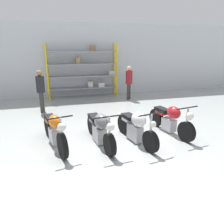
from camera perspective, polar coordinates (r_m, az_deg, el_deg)
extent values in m
plane|color=#9EA3A0|center=(6.27, 0.93, -7.18)|extent=(30.00, 30.00, 0.00)
cube|color=silver|center=(11.55, -7.11, 13.24)|extent=(30.00, 0.08, 3.60)
cylinder|color=yellow|center=(10.86, -16.54, 9.89)|extent=(0.08, 0.08, 2.65)
cylinder|color=yellow|center=(11.28, 1.26, 10.84)|extent=(0.08, 0.08, 2.65)
cylinder|color=yellow|center=(11.41, -16.48, 10.22)|extent=(0.08, 0.08, 2.65)
cylinder|color=yellow|center=(11.80, 0.52, 11.13)|extent=(0.08, 0.08, 2.65)
cube|color=gray|center=(11.34, -7.49, 6.27)|extent=(3.40, 0.55, 0.05)
cube|color=gray|center=(11.25, -7.61, 9.26)|extent=(3.40, 0.55, 0.05)
cube|color=gray|center=(11.18, -7.74, 12.30)|extent=(3.40, 0.55, 0.05)
cube|color=gray|center=(11.14, -7.86, 15.37)|extent=(3.40, 0.55, 0.05)
cube|color=tan|center=(11.27, -8.87, 13.17)|extent=(0.22, 0.26, 0.29)
cube|color=silver|center=(11.42, -5.64, 7.27)|extent=(0.27, 0.22, 0.29)
cube|color=silver|center=(11.55, -0.16, 10.23)|extent=(0.32, 0.24, 0.19)
cube|color=#A87F51|center=(11.36, -5.01, 16.29)|extent=(0.25, 0.19, 0.27)
cube|color=silver|center=(11.41, -2.81, 7.12)|extent=(0.31, 0.21, 0.21)
cylinder|color=black|center=(5.31, -12.82, -8.58)|extent=(0.26, 0.64, 0.63)
cylinder|color=black|center=(6.62, -16.27, -3.59)|extent=(0.26, 0.64, 0.63)
cube|color=#ADADB2|center=(6.01, -14.84, -5.92)|extent=(0.31, 0.47, 0.36)
ellipsoid|color=orange|center=(5.70, -14.77, -2.38)|extent=(0.39, 0.54, 0.34)
cube|color=black|center=(6.18, -15.86, -1.43)|extent=(0.34, 0.52, 0.10)
cube|color=orange|center=(6.29, -15.98, -1.97)|extent=(0.28, 0.37, 0.12)
cylinder|color=#ADADB2|center=(5.19, -13.13, -5.08)|extent=(0.06, 0.06, 0.69)
sphere|color=silver|center=(5.08, -13.02, -3.87)|extent=(0.20, 0.20, 0.20)
cylinder|color=black|center=(5.10, -13.48, -1.40)|extent=(0.60, 0.18, 0.04)
cylinder|color=black|center=(5.32, -0.62, -8.54)|extent=(0.21, 0.57, 0.56)
cylinder|color=black|center=(6.57, -5.20, -3.41)|extent=(0.21, 0.57, 0.56)
cube|color=#ADADB2|center=(5.99, -3.31, -5.78)|extent=(0.32, 0.53, 0.42)
ellipsoid|color=slate|center=(5.68, -2.84, -2.44)|extent=(0.41, 0.59, 0.40)
cube|color=black|center=(6.20, -4.52, -1.33)|extent=(0.34, 0.56, 0.10)
cube|color=slate|center=(6.26, -4.59, -2.03)|extent=(0.28, 0.39, 0.12)
cylinder|color=#ADADB2|center=(5.19, -0.71, -4.98)|extent=(0.06, 0.06, 0.70)
sphere|color=silver|center=(5.08, -0.43, -3.90)|extent=(0.20, 0.20, 0.20)
cylinder|color=black|center=(5.09, -0.85, -1.22)|extent=(0.72, 0.13, 0.04)
cylinder|color=black|center=(5.54, 10.04, -7.65)|extent=(0.24, 0.58, 0.57)
cylinder|color=black|center=(6.60, 3.08, -3.24)|extent=(0.24, 0.58, 0.57)
cube|color=#ADADB2|center=(6.10, 5.99, -5.35)|extent=(0.32, 0.56, 0.44)
ellipsoid|color=silver|center=(5.82, 7.01, -1.98)|extent=(0.43, 0.57, 0.40)
cube|color=black|center=(6.24, 4.48, -1.14)|extent=(0.37, 0.50, 0.10)
cube|color=silver|center=(6.32, 4.17, -1.76)|extent=(0.30, 0.36, 0.12)
cylinder|color=#ADADB2|center=(5.42, 10.11, -4.20)|extent=(0.06, 0.06, 0.70)
sphere|color=silver|center=(5.32, 10.63, -3.11)|extent=(0.16, 0.16, 0.16)
cylinder|color=black|center=(5.33, 10.12, -0.57)|extent=(0.70, 0.18, 0.04)
cylinder|color=black|center=(6.37, 18.85, -4.92)|extent=(0.24, 0.59, 0.58)
cylinder|color=black|center=(7.33, 11.48, -1.40)|extent=(0.24, 0.59, 0.58)
cube|color=#ADADB2|center=(6.88, 14.62, -3.14)|extent=(0.32, 0.48, 0.37)
ellipsoid|color=#B2191E|center=(6.62, 15.83, -0.13)|extent=(0.39, 0.54, 0.36)
cube|color=black|center=(7.02, 12.98, 0.62)|extent=(0.35, 0.57, 0.10)
cube|color=#B2191E|center=(7.07, 12.76, -0.01)|extent=(0.28, 0.40, 0.12)
cylinder|color=#ADADB2|center=(6.27, 19.02, -1.99)|extent=(0.06, 0.06, 0.68)
sphere|color=silver|center=(6.18, 19.58, -1.03)|extent=(0.23, 0.23, 0.23)
cylinder|color=black|center=(6.19, 19.13, 1.05)|extent=(0.71, 0.17, 0.04)
cylinder|color=#38332D|center=(9.14, -17.69, 2.58)|extent=(0.13, 0.13, 0.80)
cylinder|color=#38332D|center=(8.97, -17.94, 2.29)|extent=(0.13, 0.13, 0.80)
cylinder|color=#232328|center=(8.91, -18.24, 6.91)|extent=(0.37, 0.37, 0.63)
sphere|color=#9E7051|center=(8.85, -18.50, 9.62)|extent=(0.22, 0.22, 0.22)
cylinder|color=#38332D|center=(10.78, 4.52, 5.46)|extent=(0.13, 0.13, 0.78)
cylinder|color=#38332D|center=(10.62, 4.22, 5.27)|extent=(0.13, 0.13, 0.78)
cylinder|color=maroon|center=(10.58, 4.46, 9.06)|extent=(0.45, 0.45, 0.62)
sphere|color=beige|center=(10.53, 4.51, 11.29)|extent=(0.21, 0.21, 0.21)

